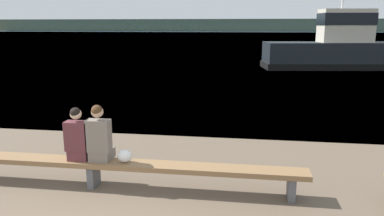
{
  "coord_description": "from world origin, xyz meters",
  "views": [
    {
      "loc": [
        2.29,
        -3.43,
        2.86
      ],
      "look_at": [
        0.95,
        5.58,
        0.84
      ],
      "focal_mm": 35.0,
      "sensor_mm": 36.0,
      "label": 1
    }
  ],
  "objects_px": {
    "person_right": "(99,137)",
    "shopping_bag": "(125,156)",
    "bench_main": "(93,165)",
    "person_left": "(78,138)",
    "tugboat_red": "(338,50)"
  },
  "relations": [
    {
      "from": "bench_main",
      "to": "shopping_bag",
      "type": "bearing_deg",
      "value": -0.78
    },
    {
      "from": "person_right",
      "to": "shopping_bag",
      "type": "relative_size",
      "value": 3.95
    },
    {
      "from": "shopping_bag",
      "to": "person_right",
      "type": "bearing_deg",
      "value": 177.73
    },
    {
      "from": "person_right",
      "to": "tugboat_red",
      "type": "relative_size",
      "value": 0.1
    },
    {
      "from": "bench_main",
      "to": "tugboat_red",
      "type": "distance_m",
      "value": 22.29
    },
    {
      "from": "shopping_bag",
      "to": "tugboat_red",
      "type": "distance_m",
      "value": 22.06
    },
    {
      "from": "person_left",
      "to": "tugboat_red",
      "type": "bearing_deg",
      "value": 66.47
    },
    {
      "from": "person_left",
      "to": "bench_main",
      "type": "bearing_deg",
      "value": -2.77
    },
    {
      "from": "person_left",
      "to": "shopping_bag",
      "type": "distance_m",
      "value": 0.9
    },
    {
      "from": "person_left",
      "to": "shopping_bag",
      "type": "height_order",
      "value": "person_left"
    },
    {
      "from": "person_right",
      "to": "tugboat_red",
      "type": "xyz_separation_m",
      "value": [
        8.53,
        20.5,
        0.3
      ]
    },
    {
      "from": "bench_main",
      "to": "tugboat_red",
      "type": "relative_size",
      "value": 0.76
    },
    {
      "from": "bench_main",
      "to": "person_right",
      "type": "distance_m",
      "value": 0.54
    },
    {
      "from": "person_right",
      "to": "shopping_bag",
      "type": "bearing_deg",
      "value": -2.27
    },
    {
      "from": "bench_main",
      "to": "person_left",
      "type": "distance_m",
      "value": 0.55
    }
  ]
}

